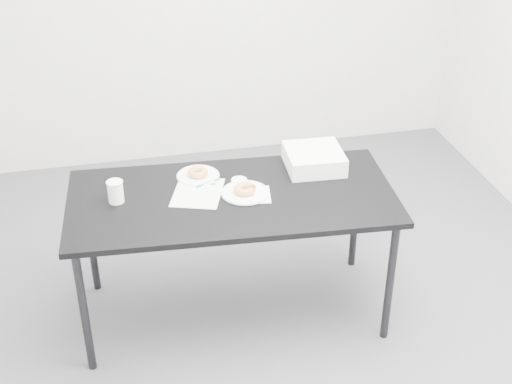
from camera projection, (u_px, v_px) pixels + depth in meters
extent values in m
plane|color=#504F55|center=(263.00, 309.00, 4.10)|extent=(4.00, 4.00, 0.00)
cube|color=black|center=(232.00, 198.00, 3.70)|extent=(1.75, 0.91, 0.03)
cylinder|color=black|center=(84.00, 312.00, 3.51)|extent=(0.04, 0.04, 0.74)
cylinder|color=black|center=(90.00, 236.00, 4.08)|extent=(0.04, 0.04, 0.74)
cylinder|color=black|center=(390.00, 282.00, 3.72)|extent=(0.04, 0.04, 0.74)
cylinder|color=black|center=(355.00, 214.00, 4.28)|extent=(0.04, 0.04, 0.74)
cube|color=silver|center=(198.00, 192.00, 3.72)|extent=(0.33, 0.37, 0.00)
cube|color=green|center=(211.00, 182.00, 3.80)|extent=(0.06, 0.06, 0.00)
cylinder|color=#0B7380|center=(208.00, 183.00, 3.79)|extent=(0.14, 0.07, 0.01)
cube|color=silver|center=(253.00, 195.00, 3.69)|extent=(0.20, 0.20, 0.00)
cylinder|color=white|center=(245.00, 193.00, 3.70)|extent=(0.25, 0.25, 0.01)
torus|color=#BC7B3B|center=(245.00, 189.00, 3.69)|extent=(0.15, 0.15, 0.04)
cylinder|color=white|center=(198.00, 176.00, 3.86)|extent=(0.23, 0.23, 0.01)
torus|color=#BC7B3B|center=(198.00, 172.00, 3.85)|extent=(0.11, 0.11, 0.04)
cylinder|color=white|center=(116.00, 192.00, 3.61)|extent=(0.08, 0.08, 0.12)
cylinder|color=white|center=(239.00, 181.00, 3.81)|extent=(0.09, 0.09, 0.01)
cube|color=white|center=(314.00, 159.00, 3.93)|extent=(0.32, 0.32, 0.10)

